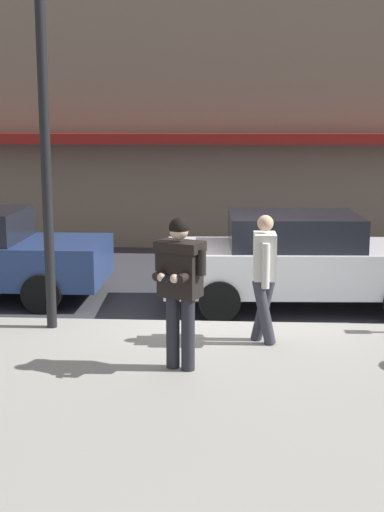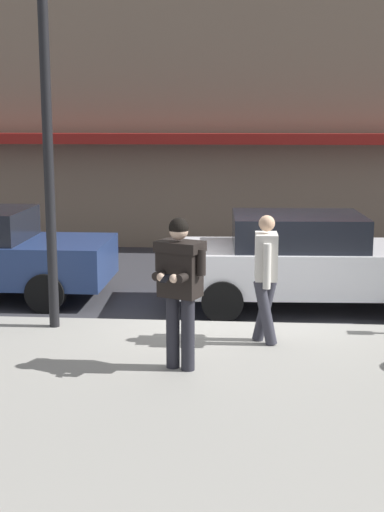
% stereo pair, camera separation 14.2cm
% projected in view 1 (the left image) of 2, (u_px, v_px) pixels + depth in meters
% --- Properties ---
extents(ground_plane, '(80.00, 80.00, 0.00)m').
position_uv_depth(ground_plane, '(226.00, 326.00, 10.62)').
color(ground_plane, '#333338').
extents(sidewalk, '(32.00, 5.30, 0.14)m').
position_uv_depth(sidewalk, '(314.00, 397.00, 7.76)').
color(sidewalk, '#99968E').
rests_on(sidewalk, ground).
extents(curb_paint_line, '(28.00, 0.12, 0.01)m').
position_uv_depth(curb_paint_line, '(293.00, 327.00, 10.61)').
color(curb_paint_line, silver).
rests_on(curb_paint_line, ground).
extents(parked_sedan_mid, '(4.58, 2.09, 1.54)m').
position_uv_depth(parked_sedan_mid, '(302.00, 260.00, 11.58)').
color(parked_sedan_mid, silver).
rests_on(parked_sedan_mid, ground).
extents(man_texting_on_phone, '(0.61, 0.65, 1.81)m').
position_uv_depth(man_texting_on_phone, '(180.00, 277.00, 8.21)').
color(man_texting_on_phone, '#23232B').
rests_on(man_texting_on_phone, sidewalk).
extents(pedestrian_in_light_coat, '(0.33, 0.60, 1.70)m').
position_uv_depth(pedestrian_in_light_coat, '(264.00, 271.00, 9.25)').
color(pedestrian_in_light_coat, '#33333D').
rests_on(pedestrian_in_light_coat, sidewalk).
extents(street_lamp_post, '(0.36, 0.36, 4.88)m').
position_uv_depth(street_lamp_post, '(44.00, 112.00, 9.54)').
color(street_lamp_post, black).
rests_on(street_lamp_post, sidewalk).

